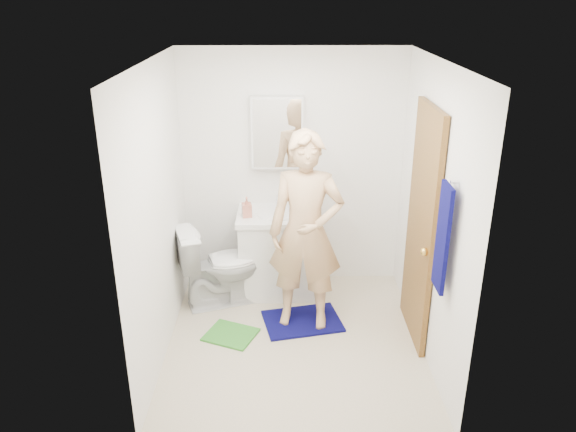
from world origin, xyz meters
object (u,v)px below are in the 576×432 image
object	(u,v)px
towel	(443,238)
toilet	(221,265)
man	(306,232)
toothbrush_cup	(300,205)
soap_dispenser	(247,207)
vanity_cabinet	(278,255)
medicine_cabinet	(277,132)

from	to	relation	value
towel	toilet	size ratio (longest dim) A/B	0.98
toilet	man	size ratio (longest dim) A/B	0.45
toilet	toothbrush_cup	world-z (taller)	toothbrush_cup
toilet	soap_dispenser	xyz separation A→B (m)	(0.25, 0.16, 0.54)
towel	soap_dispenser	world-z (taller)	towel
towel	vanity_cabinet	bearing A→B (deg)	128.47
soap_dispenser	man	xyz separation A→B (m)	(0.54, -0.54, -0.03)
toothbrush_cup	man	xyz separation A→B (m)	(0.03, -0.71, 0.02)
towel	toothbrush_cup	xyz separation A→B (m)	(-0.96, 1.57, -0.35)
medicine_cabinet	toilet	distance (m)	1.39
medicine_cabinet	man	bearing A→B (deg)	-73.54
toilet	toothbrush_cup	xyz separation A→B (m)	(0.77, 0.32, 0.49)
towel	toothbrush_cup	bearing A→B (deg)	121.53
vanity_cabinet	medicine_cabinet	bearing A→B (deg)	90.00
soap_dispenser	man	distance (m)	0.77
toothbrush_cup	man	size ratio (longest dim) A/B	0.07
toothbrush_cup	toilet	bearing A→B (deg)	-157.49
vanity_cabinet	toothbrush_cup	bearing A→B (deg)	20.09
medicine_cabinet	towel	world-z (taller)	medicine_cabinet
toilet	man	world-z (taller)	man
medicine_cabinet	toothbrush_cup	world-z (taller)	medicine_cabinet
toilet	vanity_cabinet	bearing A→B (deg)	-85.50
toilet	man	bearing A→B (deg)	-134.81
soap_dispenser	toothbrush_cup	size ratio (longest dim) A/B	1.57
toilet	man	distance (m)	1.03
towel	man	bearing A→B (deg)	137.21
toothbrush_cup	soap_dispenser	bearing A→B (deg)	-162.54
towel	man	world-z (taller)	man
soap_dispenser	man	bearing A→B (deg)	-44.96
towel	toothbrush_cup	world-z (taller)	towel
toilet	soap_dispenser	distance (m)	0.62
toilet	soap_dispenser	world-z (taller)	soap_dispenser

